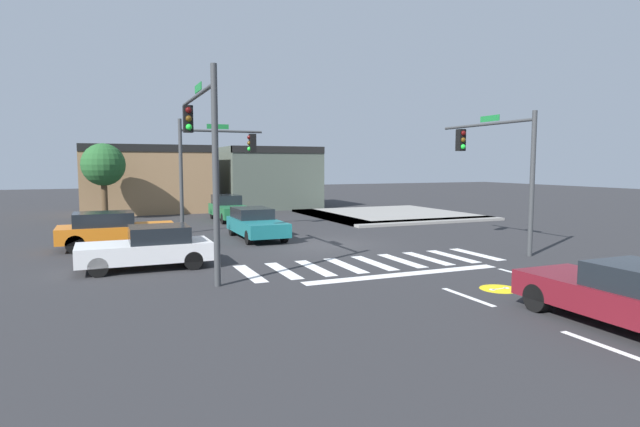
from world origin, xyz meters
TOP-DOWN VIEW (x-y plane):
  - ground_plane at (0.00, 0.00)m, footprint 120.00×120.00m
  - crosswalk_near at (0.00, -4.50)m, footprint 9.31×2.77m
  - lane_markings at (1.11, -12.02)m, footprint 6.80×20.25m
  - bike_detector_marking at (1.36, -9.15)m, footprint 1.07×1.07m
  - curb_corner_northeast at (8.49, 9.42)m, footprint 10.00×10.60m
  - storefront_row at (-1.14, 19.03)m, footprint 16.99×6.76m
  - traffic_signal_northwest at (-3.44, 5.95)m, footprint 4.21×0.32m
  - traffic_signal_southeast at (6.01, -3.63)m, footprint 0.32×5.37m
  - traffic_signal_southwest at (-5.71, -3.79)m, footprint 0.32×5.54m
  - car_green at (-1.51, 11.01)m, footprint 1.73×4.74m
  - car_orange at (-8.24, 2.46)m, footprint 4.53×1.93m
  - car_maroon at (1.43, -12.86)m, footprint 1.86×4.33m
  - car_white at (-7.28, -2.39)m, footprint 4.19×1.86m
  - car_teal at (-2.13, 2.93)m, footprint 1.81×4.48m
  - roadside_tree at (-8.50, 14.00)m, footprint 2.58×2.58m

SIDE VIEW (x-z plane):
  - ground_plane at x=0.00m, z-range 0.00..0.00m
  - bike_detector_marking at x=1.36m, z-range 0.00..0.01m
  - crosswalk_near at x=0.00m, z-range 0.00..0.01m
  - lane_markings at x=1.11m, z-range 0.00..0.01m
  - curb_corner_northeast at x=8.49m, z-range 0.00..0.15m
  - car_white at x=-7.28m, z-range 0.00..1.39m
  - car_teal at x=-2.13m, z-range 0.02..1.38m
  - car_maroon at x=1.43m, z-range 0.02..1.42m
  - car_green at x=-1.51m, z-range -0.02..1.50m
  - car_orange at x=-8.24m, z-range 0.03..1.51m
  - storefront_row at x=-1.14m, z-range 0.02..4.76m
  - roadside_tree at x=-8.50m, z-range 1.01..5.70m
  - traffic_signal_northwest at x=-3.44m, z-range 0.98..6.61m
  - traffic_signal_southeast at x=6.01m, z-range 1.11..6.50m
  - traffic_signal_southwest at x=-5.71m, z-range 1.14..7.28m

